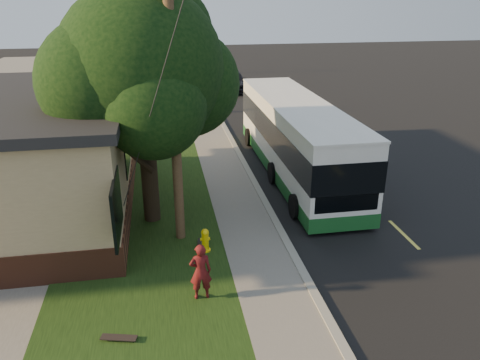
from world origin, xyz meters
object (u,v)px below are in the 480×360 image
Objects in this scene: leafy_tree at (142,71)px; transit_bus at (296,136)px; fire_hydrant at (205,240)px; skateboarder at (201,272)px; bare_tree_far at (164,59)px; skateboard_spare at (119,338)px; traffic_signal at (199,40)px; distant_car at (232,81)px; utility_pole at (173,98)px; skateboard_main at (201,245)px; bare_tree_near at (161,81)px.

leafy_tree is 0.66× the size of transit_bus.
skateboarder reaches higher than fire_hydrant.
bare_tree_far reaches higher than transit_bus.
leafy_tree is at bearing 82.68° from skateboard_spare.
traffic_signal reaches higher than distant_car.
utility_pole is 1.94m from leafy_tree.
fire_hydrant is at bearing -54.62° from utility_pole.
skateboard_main is at bearing -101.57° from distant_car.
skateboard_main is (1.45, -2.38, -5.04)m from leafy_tree.
distant_car is at bearing -103.13° from skateboarder.
transit_bus is at bearing -122.73° from skateboarder.
bare_tree_far is at bearing -92.26° from skateboarder.
distant_car is (6.41, 22.28, -4.35)m from leafy_tree.
skateboard_spare is (-0.81, -6.28, -5.04)m from leafy_tree.
transit_bus is 9.84m from skateboarder.
bare_tree_far is 4.94× the size of skateboard_main.
skateboard_spare is at bearing -104.36° from distant_car.
skateboard_main is at bearing -58.62° from leafy_tree.
bare_tree_near is at bearing 86.09° from skateboard_spare.
transit_bus is 7.68m from skateboard_main.
skateboarder is (0.55, -20.35, -1.30)m from bare_tree_near.
skateboarder is at bearing -95.04° from skateboard_main.
skateboarder is at bearing -76.31° from leafy_tree.
traffic_signal reaches higher than bare_tree_far.
utility_pole is at bearing 125.38° from fire_hydrant.
leafy_tree is (-1.57, 2.65, 4.73)m from fire_hydrant.
bare_tree_far is at bearing 89.40° from utility_pole.
skateboard_main is 0.17× the size of distant_car.
leafy_tree is at bearing 121.38° from skateboard_main.
bare_tree_far is (-0.40, 30.00, 1.57)m from fire_hydrant.
traffic_signal is at bearing 48.81° from bare_tree_far.
fire_hydrant is at bearing -100.90° from skateboarder.
skateboard_spare is at bearing -109.86° from utility_pole.
leafy_tree is 23.59m from distant_car.
fire_hydrant is at bearing -87.14° from bare_tree_near.
utility_pole is 17.19m from bare_tree_near.
skateboard_main is at bearing 114.11° from fire_hydrant.
utility_pole is at bearing -103.23° from distant_car.
utility_pole reaches higher than bare_tree_far.
utility_pole is 10.58× the size of skateboard_spare.
traffic_signal is (3.50, 4.00, 1.16)m from bare_tree_far.
fire_hydrant is 30.04m from bare_tree_far.
leafy_tree reaches higher than bare_tree_far.
bare_tree_near reaches higher than skateboard_spare.
leafy_tree is at bearing -92.50° from bare_tree_near.
utility_pole is 4.60m from skateboard_main.
bare_tree_near is 5.02× the size of skateboard_spare.
traffic_signal is 38.15m from skateboard_spare.
fire_hydrant is 0.18× the size of bare_tree_far.
distant_car is at bearing 76.95° from utility_pole.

